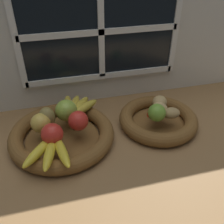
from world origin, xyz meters
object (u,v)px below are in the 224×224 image
(apple_green_back, at_px, (66,110))
(potato_large, at_px, (159,108))
(fruit_bowl_right, at_px, (158,119))
(banana_bunch_back, at_px, (76,107))
(apple_red_right, at_px, (78,121))
(potato_small, at_px, (171,113))
(chili_pepper, at_px, (161,114))
(apple_red_front, at_px, (52,134))
(banana_bunch_front, at_px, (51,150))
(apple_golden_left, at_px, (41,123))
(pear_brown, at_px, (47,117))
(fruit_bowl_left, at_px, (62,135))
(potato_back, at_px, (160,102))
(lime_near, at_px, (157,113))

(apple_green_back, relative_size, potato_large, 1.30)
(fruit_bowl_right, distance_m, banana_bunch_back, 0.33)
(apple_red_right, xyz_separation_m, apple_green_back, (-0.03, 0.07, 0.00))
(potato_small, height_order, chili_pepper, potato_small)
(apple_red_front, distance_m, banana_bunch_front, 0.06)
(apple_golden_left, relative_size, potato_small, 1.07)
(pear_brown, height_order, banana_bunch_front, pear_brown)
(apple_red_right, height_order, potato_large, apple_red_right)
(banana_bunch_front, bearing_deg, potato_small, 10.90)
(pear_brown, relative_size, banana_bunch_front, 0.44)
(fruit_bowl_left, relative_size, apple_golden_left, 5.47)
(apple_red_front, relative_size, apple_green_back, 0.91)
(fruit_bowl_left, relative_size, potato_small, 5.83)
(apple_red_right, height_order, apple_golden_left, apple_red_right)
(potato_back, bearing_deg, chili_pepper, -106.13)
(apple_red_front, relative_size, potato_back, 1.14)
(potato_large, height_order, chili_pepper, potato_large)
(apple_green_back, height_order, potato_small, apple_green_back)
(apple_green_back, height_order, banana_bunch_front, apple_green_back)
(fruit_bowl_left, bearing_deg, pear_brown, 147.45)
(fruit_bowl_right, relative_size, apple_green_back, 3.84)
(banana_bunch_front, bearing_deg, apple_red_right, 45.12)
(pear_brown, height_order, banana_bunch_back, pear_brown)
(apple_red_front, height_order, apple_green_back, apple_green_back)
(fruit_bowl_left, xyz_separation_m, potato_back, (0.40, 0.05, 0.05))
(banana_bunch_back, distance_m, lime_near, 0.32)
(pear_brown, xyz_separation_m, banana_bunch_back, (0.11, 0.07, -0.02))
(potato_large, bearing_deg, fruit_bowl_right, -90.00)
(apple_green_back, xyz_separation_m, pear_brown, (-0.07, -0.03, -0.00))
(apple_golden_left, relative_size, banana_bunch_back, 0.41)
(fruit_bowl_left, bearing_deg, apple_golden_left, 176.10)
(fruit_bowl_left, bearing_deg, fruit_bowl_right, 0.00)
(fruit_bowl_left, xyz_separation_m, potato_large, (0.37, 0.00, 0.05))
(apple_red_right, distance_m, apple_green_back, 0.08)
(apple_red_right, relative_size, chili_pepper, 0.65)
(fruit_bowl_right, distance_m, potato_back, 0.07)
(pear_brown, distance_m, potato_small, 0.45)
(apple_red_front, distance_m, potato_back, 0.44)
(apple_red_right, bearing_deg, banana_bunch_back, 87.63)
(apple_red_front, bearing_deg, potato_small, 4.57)
(fruit_bowl_right, distance_m, potato_large, 0.05)
(lime_near, bearing_deg, chili_pepper, 40.70)
(fruit_bowl_right, height_order, potato_back, potato_back)
(apple_red_front, relative_size, apple_golden_left, 1.05)
(apple_red_front, xyz_separation_m, potato_back, (0.43, 0.11, -0.01))
(banana_bunch_front, bearing_deg, fruit_bowl_right, 16.02)
(pear_brown, bearing_deg, banana_bunch_front, -89.57)
(fruit_bowl_left, distance_m, banana_bunch_back, 0.13)
(potato_back, bearing_deg, banana_bunch_front, -159.32)
(apple_red_front, bearing_deg, banana_bunch_back, 60.07)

